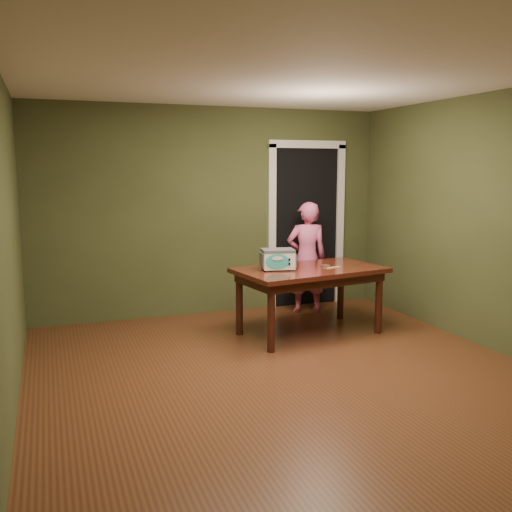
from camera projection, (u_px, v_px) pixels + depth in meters
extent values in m
plane|color=#5B321A|center=(291.00, 378.00, 5.06)|extent=(5.00, 5.00, 0.00)
cube|color=#434B28|center=(212.00, 212.00, 7.18)|extent=(4.50, 0.02, 2.60)
cube|color=#434B28|center=(5.00, 245.00, 4.09)|extent=(0.02, 5.00, 2.60)
cube|color=#434B28|center=(501.00, 224.00, 5.63)|extent=(0.02, 5.00, 2.60)
cube|color=white|center=(294.00, 75.00, 4.66)|extent=(4.50, 5.00, 0.02)
cube|color=black|center=(296.00, 225.00, 7.94)|extent=(0.90, 0.60, 2.10)
cube|color=black|center=(306.00, 228.00, 7.64)|extent=(0.90, 0.02, 2.10)
cube|color=white|center=(272.00, 229.00, 7.46)|extent=(0.10, 0.06, 2.20)
cube|color=white|center=(339.00, 226.00, 7.80)|extent=(0.10, 0.06, 2.20)
cube|color=white|center=(307.00, 144.00, 7.46)|extent=(1.10, 0.06, 0.10)
cube|color=#35170C|center=(310.00, 270.00, 6.30)|extent=(1.72, 1.13, 0.05)
cube|color=#34150D|center=(310.00, 277.00, 6.31)|extent=(1.58, 0.99, 0.10)
cylinder|color=#34150D|center=(271.00, 318.00, 5.72)|extent=(0.08, 0.08, 0.70)
cylinder|color=#34150D|center=(239.00, 304.00, 6.33)|extent=(0.08, 0.08, 0.70)
cylinder|color=#34150D|center=(379.00, 303.00, 6.39)|extent=(0.08, 0.08, 0.70)
cylinder|color=#34150D|center=(341.00, 291.00, 7.00)|extent=(0.08, 0.08, 0.70)
cylinder|color=#4C4F54|center=(267.00, 271.00, 6.09)|extent=(0.02, 0.02, 0.01)
cylinder|color=#4C4F54|center=(264.00, 268.00, 6.27)|extent=(0.02, 0.02, 0.01)
cylinder|color=#4C4F54|center=(292.00, 270.00, 6.13)|extent=(0.02, 0.02, 0.01)
cylinder|color=#4C4F54|center=(289.00, 267.00, 6.31)|extent=(0.02, 0.02, 0.01)
cube|color=white|center=(278.00, 260.00, 6.18)|extent=(0.38, 0.30, 0.19)
cube|color=#4C4F54|center=(278.00, 250.00, 6.17)|extent=(0.39, 0.31, 0.03)
cube|color=#4C4F54|center=(262.00, 260.00, 6.15)|extent=(0.06, 0.22, 0.15)
cube|color=#4C4F54|center=(294.00, 259.00, 6.21)|extent=(0.06, 0.22, 0.15)
ellipsoid|color=#32ADA9|center=(277.00, 262.00, 6.06)|extent=(0.25, 0.06, 0.16)
cylinder|color=black|center=(289.00, 259.00, 6.07)|extent=(0.02, 0.02, 0.02)
cylinder|color=black|center=(289.00, 264.00, 6.08)|extent=(0.02, 0.02, 0.02)
cylinder|color=silver|center=(326.00, 266.00, 6.38)|extent=(0.10, 0.10, 0.02)
cylinder|color=#532C1B|center=(326.00, 265.00, 6.37)|extent=(0.09, 0.09, 0.01)
cube|color=#FEE26E|center=(333.00, 267.00, 6.32)|extent=(0.18, 0.07, 0.01)
imported|color=#E25D93|center=(307.00, 258.00, 7.27)|extent=(0.57, 0.43, 1.42)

